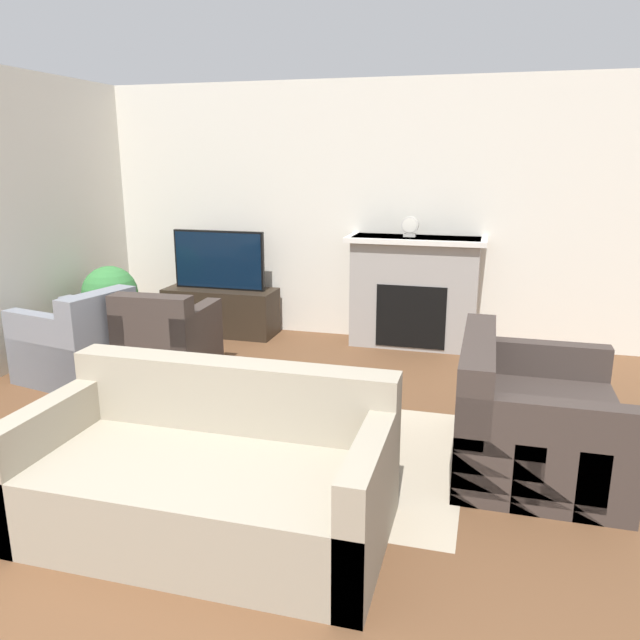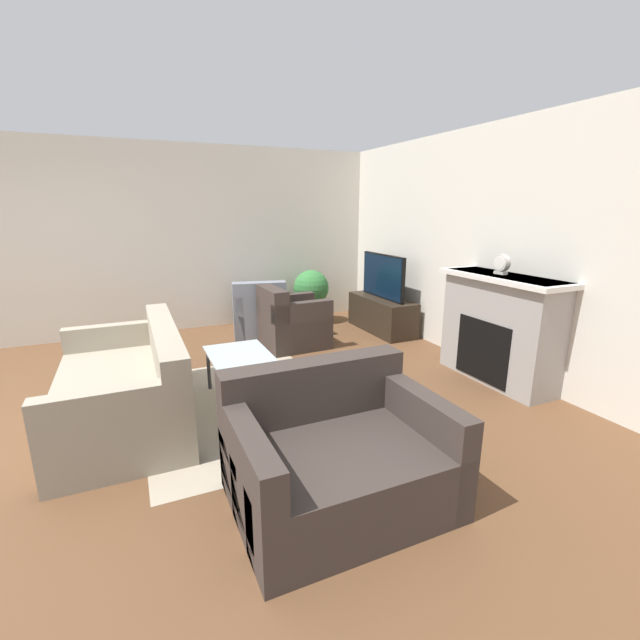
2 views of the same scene
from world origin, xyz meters
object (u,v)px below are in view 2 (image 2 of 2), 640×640
tv (383,276)px  potted_plant (311,290)px  coffee_table (244,364)px  couch_loveseat (336,458)px  armchair_by_window (259,314)px  armchair_accent (292,325)px  couch_sectional (127,390)px  mantel_clock (501,264)px

tv → potted_plant: 1.21m
tv → potted_plant: (-0.87, -0.78, -0.30)m
tv → coffee_table: size_ratio=0.93×
couch_loveseat → armchair_by_window: bearing=81.0°
tv → armchair_accent: bearing=-83.7°
armchair_by_window → armchair_accent: bearing=118.9°
couch_sectional → coffee_table: 1.02m
potted_plant → mantel_clock: (2.93, 0.88, 0.71)m
armchair_by_window → coffee_table: size_ratio=0.88×
coffee_table → potted_plant: size_ratio=1.31×
tv → armchair_accent: tv is taller
armchair_accent → potted_plant: bearing=-37.5°
tv → coffee_table: tv is taller
coffee_table → potted_plant: 3.05m
couch_sectional → mantel_clock: mantel_clock is taller
couch_loveseat → mantel_clock: 2.84m
couch_loveseat → armchair_accent: (-3.01, 0.83, 0.01)m
tv → mantel_clock: bearing=2.9°
potted_plant → mantel_clock: 3.14m
armchair_accent → couch_loveseat: bearing=162.0°
coffee_table → tv: bearing=123.0°
couch_loveseat → coffee_table: (-1.54, -0.19, 0.12)m
mantel_clock → couch_sectional: bearing=-98.7°
couch_loveseat → potted_plant: (-4.05, 1.55, 0.25)m
tv → armchair_accent: (0.16, -1.50, -0.53)m
armchair_accent → potted_plant: size_ratio=0.98×
armchair_by_window → couch_loveseat: bearing=92.8°
couch_loveseat → potted_plant: 4.34m
coffee_table → couch_loveseat: bearing=7.0°
couch_loveseat → potted_plant: size_ratio=1.51×
tv → potted_plant: bearing=-138.2°
armchair_by_window → armchair_accent: size_ratio=1.17×
tv → armchair_accent: size_ratio=1.24×
couch_loveseat → armchair_by_window: size_ratio=1.31×
potted_plant → mantel_clock: mantel_clock is taller
couch_sectional → mantel_clock: size_ratio=9.26×
armchair_by_window → mantel_clock: size_ratio=4.79×
tv → couch_sectional: 3.86m
couch_loveseat → potted_plant: potted_plant is taller
couch_sectional → potted_plant: 3.63m
tv → couch_loveseat: tv is taller
mantel_clock → armchair_accent: bearing=-139.8°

